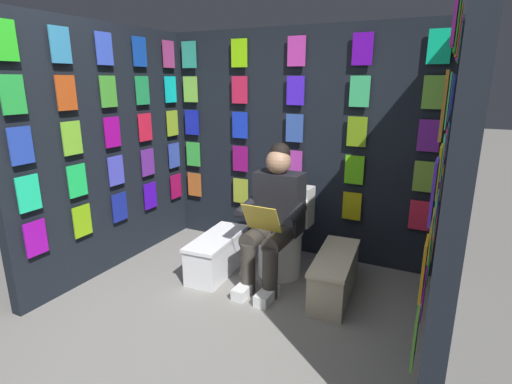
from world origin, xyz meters
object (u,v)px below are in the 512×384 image
person_reading (273,215)px  comic_longbox_far (217,254)px  toilet (283,237)px  comic_longbox_near (334,275)px

person_reading → comic_longbox_far: person_reading is taller
comic_longbox_far → toilet: bearing=-154.8°
person_reading → comic_longbox_near: (-0.54, 0.00, -0.42)m
person_reading → comic_longbox_far: (0.52, 0.07, -0.43)m
comic_longbox_near → comic_longbox_far: (1.06, 0.07, -0.00)m
person_reading → comic_longbox_far: bearing=8.1°
toilet → person_reading: size_ratio=0.65×
toilet → comic_longbox_far: bearing=30.2°
toilet → comic_longbox_near: size_ratio=0.94×
toilet → comic_longbox_far: toilet is taller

